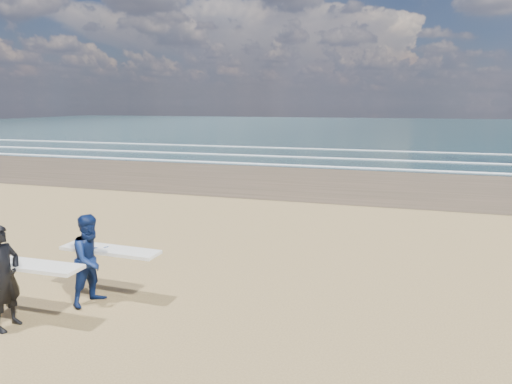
% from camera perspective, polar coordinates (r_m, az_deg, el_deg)
% --- Properties ---
extents(ocean, '(220.00, 100.00, 0.02)m').
position_cam_1_polar(ocean, '(79.73, 27.44, 6.94)').
color(ocean, '#173033').
rests_on(ocean, ground).
extents(surfer_near, '(2.20, 0.99, 1.97)m').
position_cam_1_polar(surfer_near, '(9.57, -28.75, -9.17)').
color(surfer_near, black).
rests_on(surfer_near, ground).
extents(surfer_far, '(2.22, 1.19, 1.89)m').
position_cam_1_polar(surfer_far, '(10.02, -19.70, -7.85)').
color(surfer_far, '#0D1E4E').
rests_on(surfer_far, ground).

